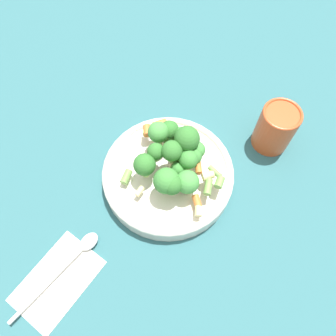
{
  "coord_description": "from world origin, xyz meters",
  "views": [
    {
      "loc": [
        0.23,
        0.15,
        0.58
      ],
      "look_at": [
        0.0,
        0.0,
        0.05
      ],
      "focal_mm": 35.0,
      "sensor_mm": 36.0,
      "label": 1
    }
  ],
  "objects": [
    {
      "name": "pasta_salad",
      "position": [
        -0.01,
        0.01,
        0.08
      ],
      "size": [
        0.16,
        0.19,
        0.08
      ],
      "color": "#8CB766",
      "rests_on": "bowl"
    },
    {
      "name": "ground_plane",
      "position": [
        0.0,
        0.0,
        0.0
      ],
      "size": [
        3.0,
        3.0,
        0.0
      ],
      "primitive_type": "plane",
      "color": "#2D6066"
    },
    {
      "name": "cup",
      "position": [
        -0.19,
        0.13,
        0.05
      ],
      "size": [
        0.07,
        0.07,
        0.1
      ],
      "color": "#CC4C23",
      "rests_on": "ground_plane"
    },
    {
      "name": "bowl",
      "position": [
        0.0,
        0.0,
        0.02
      ],
      "size": [
        0.25,
        0.25,
        0.04
      ],
      "color": "silver",
      "rests_on": "ground_plane"
    },
    {
      "name": "spoon",
      "position": [
        0.22,
        -0.06,
        0.01
      ],
      "size": [
        0.19,
        0.04,
        0.01
      ],
      "rotation": [
        0.0,
        0.0,
        9.28
      ],
      "color": "silver",
      "rests_on": "napkin"
    },
    {
      "name": "napkin",
      "position": [
        0.26,
        -0.05,
        0.0
      ],
      "size": [
        0.15,
        0.1,
        0.01
      ],
      "color": "white",
      "rests_on": "ground_plane"
    }
  ]
}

